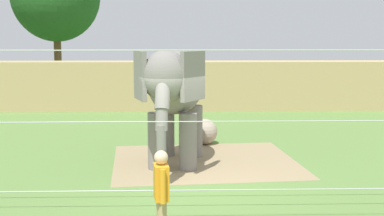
# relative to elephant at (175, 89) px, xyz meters

# --- Properties ---
(ground_plane) EXTENTS (120.00, 120.00, 0.00)m
(ground_plane) POSITION_rel_elephant_xyz_m (0.40, -1.82, -2.08)
(ground_plane) COLOR #5B7F3D
(dirt_patch) EXTENTS (5.42, 4.91, 0.01)m
(dirt_patch) POSITION_rel_elephant_xyz_m (0.84, 0.43, -2.08)
(dirt_patch) COLOR #937F5B
(dirt_patch) RESTS_ON ground
(embankment_wall) EXTENTS (36.00, 1.80, 2.32)m
(embankment_wall) POSITION_rel_elephant_xyz_m (0.40, 10.92, -0.92)
(embankment_wall) COLOR tan
(embankment_wall) RESTS_ON ground
(elephant) EXTENTS (1.99, 4.22, 3.14)m
(elephant) POSITION_rel_elephant_xyz_m (0.00, 0.00, 0.00)
(elephant) COLOR gray
(elephant) RESTS_ON ground
(enrichment_ball) EXTENTS (0.83, 0.83, 0.83)m
(enrichment_ball) POSITION_rel_elephant_xyz_m (0.95, 2.70, -1.66)
(enrichment_ball) COLOR tan
(enrichment_ball) RESTS_ON ground
(cable_fence) EXTENTS (12.45, 0.18, 3.33)m
(cable_fence) POSITION_rel_elephant_xyz_m (0.40, -4.22, -0.40)
(cable_fence) COLOR brown
(cable_fence) RESTS_ON ground
(zookeeper) EXTENTS (0.27, 0.58, 1.67)m
(zookeeper) POSITION_rel_elephant_xyz_m (-0.18, -5.58, -1.15)
(zookeeper) COLOR tan
(zookeeper) RESTS_ON ground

